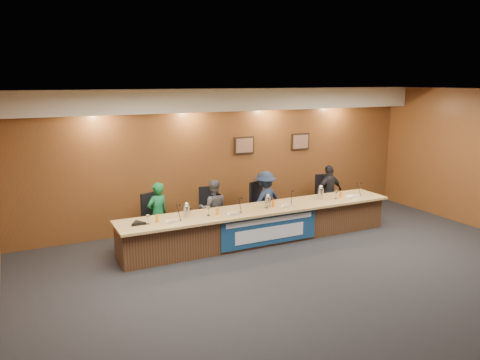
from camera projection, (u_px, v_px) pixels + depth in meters
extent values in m
plane|color=black|center=(328.00, 284.00, 7.93)|extent=(10.00, 10.00, 0.00)
cube|color=silver|center=(336.00, 92.00, 7.26)|extent=(10.00, 8.00, 0.04)
cube|color=brown|center=(229.00, 157.00, 11.11)|extent=(10.00, 0.04, 3.20)
cube|color=beige|center=(233.00, 100.00, 10.60)|extent=(10.00, 0.50, 0.50)
cube|color=#4B2D1A|center=(260.00, 225.00, 9.96)|extent=(6.00, 0.80, 0.70)
cube|color=tan|center=(262.00, 209.00, 9.84)|extent=(6.10, 0.95, 0.05)
cube|color=navy|center=(270.00, 229.00, 9.59)|extent=(2.20, 0.02, 0.65)
cube|color=silver|center=(270.00, 220.00, 9.54)|extent=(2.00, 0.01, 0.10)
cube|color=silver|center=(270.00, 233.00, 9.60)|extent=(1.60, 0.01, 0.28)
cube|color=black|center=(244.00, 145.00, 11.20)|extent=(0.52, 0.04, 0.42)
cube|color=black|center=(300.00, 142.00, 11.89)|extent=(0.52, 0.04, 0.42)
imported|color=#0E562A|center=(158.00, 214.00, 9.64)|extent=(0.57, 0.47, 1.35)
imported|color=#454449|center=(213.00, 209.00, 10.18)|extent=(0.73, 0.64, 1.28)
imported|color=#1A253D|center=(265.00, 200.00, 10.74)|extent=(0.98, 0.74, 1.36)
imported|color=black|center=(329.00, 192.00, 11.51)|extent=(0.82, 0.40, 1.35)
cube|color=black|center=(157.00, 222.00, 9.77)|extent=(0.62, 0.62, 0.08)
cube|color=black|center=(211.00, 215.00, 10.30)|extent=(0.52, 0.52, 0.08)
cube|color=black|center=(263.00, 208.00, 10.86)|extent=(0.62, 0.62, 0.08)
cube|color=black|center=(326.00, 199.00, 11.64)|extent=(0.57, 0.57, 0.08)
cube|color=white|center=(173.00, 221.00, 8.76)|extent=(0.24, 0.08, 0.10)
cylinder|color=black|center=(178.00, 220.00, 8.95)|extent=(0.07, 0.07, 0.02)
cylinder|color=orange|center=(157.00, 219.00, 8.81)|extent=(0.06, 0.06, 0.15)
cylinder|color=silver|center=(148.00, 220.00, 8.70)|extent=(0.08, 0.08, 0.18)
cube|color=white|center=(235.00, 214.00, 9.25)|extent=(0.24, 0.08, 0.10)
cylinder|color=black|center=(239.00, 212.00, 9.47)|extent=(0.07, 0.07, 0.02)
cylinder|color=orange|center=(217.00, 211.00, 9.32)|extent=(0.06, 0.06, 0.15)
cylinder|color=silver|center=(208.00, 211.00, 9.26)|extent=(0.08, 0.08, 0.18)
cube|color=white|center=(288.00, 206.00, 9.83)|extent=(0.24, 0.08, 0.10)
cylinder|color=black|center=(290.00, 204.00, 10.06)|extent=(0.07, 0.07, 0.02)
cylinder|color=orange|center=(273.00, 204.00, 9.88)|extent=(0.06, 0.06, 0.15)
cylinder|color=silver|center=(267.00, 204.00, 9.80)|extent=(0.08, 0.08, 0.18)
cube|color=white|center=(355.00, 196.00, 10.62)|extent=(0.24, 0.08, 0.10)
cylinder|color=black|center=(358.00, 196.00, 10.83)|extent=(0.07, 0.07, 0.02)
cylinder|color=orange|center=(341.00, 194.00, 10.68)|extent=(0.06, 0.06, 0.15)
cylinder|color=silver|center=(336.00, 195.00, 10.57)|extent=(0.08, 0.08, 0.18)
cylinder|color=silver|center=(187.00, 212.00, 9.13)|extent=(0.13, 0.13, 0.24)
cylinder|color=silver|center=(268.00, 202.00, 9.90)|extent=(0.12, 0.12, 0.22)
cylinder|color=silver|center=(320.00, 194.00, 10.54)|extent=(0.13, 0.13, 0.25)
cylinder|color=black|center=(138.00, 223.00, 8.69)|extent=(0.32, 0.32, 0.05)
cube|color=white|center=(353.00, 197.00, 10.77)|extent=(0.26, 0.33, 0.01)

